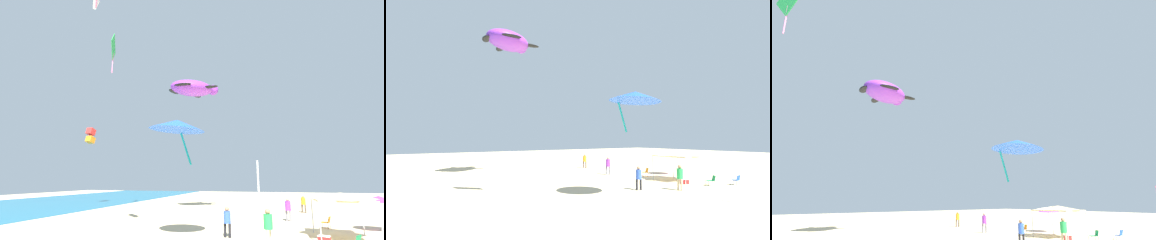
% 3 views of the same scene
% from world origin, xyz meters
% --- Properties ---
extents(ground, '(120.00, 120.00, 0.10)m').
position_xyz_m(ground, '(0.00, 0.00, -0.05)').
color(ground, beige).
extents(canopy_tent, '(3.57, 3.03, 2.61)m').
position_xyz_m(canopy_tent, '(-1.56, -0.37, 2.37)').
color(canopy_tent, '#B7B7BC').
rests_on(canopy_tent, ground).
extents(beach_umbrella, '(2.27, 2.26, 2.30)m').
position_xyz_m(beach_umbrella, '(1.61, -3.33, 2.09)').
color(beach_umbrella, silver).
rests_on(beach_umbrella, ground).
extents(folding_chair_facing_ocean, '(0.63, 0.54, 0.82)m').
position_xyz_m(folding_chair_facing_ocean, '(-5.84, -1.99, 0.47)').
color(folding_chair_facing_ocean, black).
rests_on(folding_chair_facing_ocean, ground).
extents(folding_chair_left_of_tent, '(0.79, 0.81, 0.82)m').
position_xyz_m(folding_chair_left_of_tent, '(-4.82, -0.13, 0.47)').
color(folding_chair_left_of_tent, black).
rests_on(folding_chair_left_of_tent, ground).
extents(folding_chair_near_cooler, '(0.72, 0.78, 0.82)m').
position_xyz_m(folding_chair_near_cooler, '(2.14, -0.07, 0.47)').
color(folding_chair_near_cooler, black).
rests_on(folding_chair_near_cooler, ground).
extents(cooler_box, '(0.60, 0.72, 0.40)m').
position_xyz_m(cooler_box, '(-3.05, 0.94, 0.20)').
color(cooler_box, red).
rests_on(cooler_box, ground).
extents(person_near_umbrella, '(0.45, 0.45, 1.88)m').
position_xyz_m(person_near_umbrella, '(5.09, 2.33, 1.10)').
color(person_near_umbrella, slate).
rests_on(person_near_umbrella, ground).
extents(person_kite_handler, '(0.50, 0.45, 1.88)m').
position_xyz_m(person_kite_handler, '(-4.68, 3.79, 1.10)').
color(person_kite_handler, '#C6B28C').
rests_on(person_kite_handler, ground).
extents(person_watching_sky, '(0.43, 0.46, 1.80)m').
position_xyz_m(person_watching_sky, '(11.77, 0.50, 1.06)').
color(person_watching_sky, brown).
rests_on(person_watching_sky, ground).
extents(person_beachcomber, '(0.42, 0.45, 1.76)m').
position_xyz_m(person_beachcomber, '(-2.87, 6.19, 1.03)').
color(person_beachcomber, black).
rests_on(person_beachcomber, ground).
extents(kite_turtle_purple, '(6.41, 6.41, 2.34)m').
position_xyz_m(kite_turtle_purple, '(9.39, 11.68, 13.57)').
color(kite_turtle_purple, purple).
extents(kite_delta_blue, '(3.51, 3.55, 2.71)m').
position_xyz_m(kite_delta_blue, '(-5.02, 8.68, 6.50)').
color(kite_delta_blue, blue).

